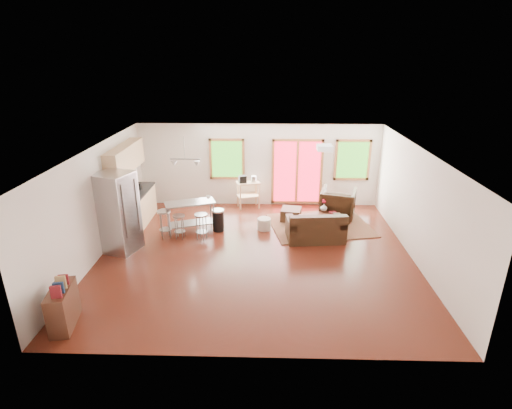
{
  "coord_description": "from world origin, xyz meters",
  "views": [
    {
      "loc": [
        0.26,
        -8.64,
        4.62
      ],
      "look_at": [
        0.0,
        0.3,
        1.2
      ],
      "focal_mm": 28.0,
      "sensor_mm": 36.0,
      "label": 1
    }
  ],
  "objects_px": {
    "ottoman": "(291,215)",
    "coffee_table": "(317,217)",
    "rug": "(320,225)",
    "armchair": "(338,202)",
    "refrigerator": "(118,213)",
    "loveseat": "(316,229)",
    "island": "(190,211)",
    "kitchen_cart": "(248,186)"
  },
  "relations": [
    {
      "from": "ottoman",
      "to": "kitchen_cart",
      "type": "bearing_deg",
      "value": 142.39
    },
    {
      "from": "loveseat",
      "to": "island",
      "type": "height_order",
      "value": "island"
    },
    {
      "from": "armchair",
      "to": "island",
      "type": "relative_size",
      "value": 0.7
    },
    {
      "from": "rug",
      "to": "coffee_table",
      "type": "bearing_deg",
      "value": -127.8
    },
    {
      "from": "rug",
      "to": "refrigerator",
      "type": "relative_size",
      "value": 1.37
    },
    {
      "from": "loveseat",
      "to": "ottoman",
      "type": "distance_m",
      "value": 1.4
    },
    {
      "from": "ottoman",
      "to": "kitchen_cart",
      "type": "height_order",
      "value": "kitchen_cart"
    },
    {
      "from": "coffee_table",
      "to": "loveseat",
      "type": "bearing_deg",
      "value": -99.39
    },
    {
      "from": "armchair",
      "to": "kitchen_cart",
      "type": "relative_size",
      "value": 0.93
    },
    {
      "from": "island",
      "to": "kitchen_cart",
      "type": "xyz_separation_m",
      "value": [
        1.47,
        1.8,
        0.15
      ]
    },
    {
      "from": "rug",
      "to": "refrigerator",
      "type": "distance_m",
      "value": 5.46
    },
    {
      "from": "rug",
      "to": "coffee_table",
      "type": "distance_m",
      "value": 0.35
    },
    {
      "from": "rug",
      "to": "ottoman",
      "type": "distance_m",
      "value": 0.9
    },
    {
      "from": "ottoman",
      "to": "refrigerator",
      "type": "bearing_deg",
      "value": -155.41
    },
    {
      "from": "loveseat",
      "to": "coffee_table",
      "type": "distance_m",
      "value": 0.8
    },
    {
      "from": "loveseat",
      "to": "island",
      "type": "relative_size",
      "value": 1.08
    },
    {
      "from": "island",
      "to": "kitchen_cart",
      "type": "bearing_deg",
      "value": 50.63
    },
    {
      "from": "coffee_table",
      "to": "ottoman",
      "type": "xyz_separation_m",
      "value": [
        -0.7,
        0.49,
        -0.13
      ]
    },
    {
      "from": "armchair",
      "to": "island",
      "type": "height_order",
      "value": "armchair"
    },
    {
      "from": "armchair",
      "to": "loveseat",
      "type": "bearing_deg",
      "value": 77.62
    },
    {
      "from": "ottoman",
      "to": "refrigerator",
      "type": "relative_size",
      "value": 0.28
    },
    {
      "from": "refrigerator",
      "to": "coffee_table",
      "type": "bearing_deg",
      "value": 35.4
    },
    {
      "from": "refrigerator",
      "to": "kitchen_cart",
      "type": "xyz_separation_m",
      "value": [
        2.99,
        2.99,
        -0.27
      ]
    },
    {
      "from": "rug",
      "to": "island",
      "type": "relative_size",
      "value": 1.91
    },
    {
      "from": "coffee_table",
      "to": "ottoman",
      "type": "bearing_deg",
      "value": 145.2
    },
    {
      "from": "loveseat",
      "to": "kitchen_cart",
      "type": "distance_m",
      "value": 2.99
    },
    {
      "from": "rug",
      "to": "loveseat",
      "type": "height_order",
      "value": "loveseat"
    },
    {
      "from": "armchair",
      "to": "kitchen_cart",
      "type": "height_order",
      "value": "kitchen_cart"
    },
    {
      "from": "loveseat",
      "to": "armchair",
      "type": "bearing_deg",
      "value": 56.81
    },
    {
      "from": "coffee_table",
      "to": "refrigerator",
      "type": "xyz_separation_m",
      "value": [
        -5.01,
        -1.48,
        0.68
      ]
    },
    {
      "from": "rug",
      "to": "coffee_table",
      "type": "xyz_separation_m",
      "value": [
        -0.11,
        -0.14,
        0.3
      ]
    },
    {
      "from": "kitchen_cart",
      "to": "ottoman",
      "type": "bearing_deg",
      "value": -37.61
    },
    {
      "from": "rug",
      "to": "armchair",
      "type": "distance_m",
      "value": 0.95
    },
    {
      "from": "armchair",
      "to": "ottoman",
      "type": "xyz_separation_m",
      "value": [
        -1.38,
        -0.24,
        -0.31
      ]
    },
    {
      "from": "ottoman",
      "to": "coffee_table",
      "type": "bearing_deg",
      "value": -34.8
    },
    {
      "from": "kitchen_cart",
      "to": "armchair",
      "type": "bearing_deg",
      "value": -16.0
    },
    {
      "from": "loveseat",
      "to": "refrigerator",
      "type": "bearing_deg",
      "value": -176.82
    },
    {
      "from": "loveseat",
      "to": "rug",
      "type": "bearing_deg",
      "value": 70.61
    },
    {
      "from": "rug",
      "to": "kitchen_cart",
      "type": "bearing_deg",
      "value": 147.35
    },
    {
      "from": "coffee_table",
      "to": "kitchen_cart",
      "type": "height_order",
      "value": "kitchen_cart"
    },
    {
      "from": "rug",
      "to": "refrigerator",
      "type": "bearing_deg",
      "value": -162.4
    },
    {
      "from": "coffee_table",
      "to": "refrigerator",
      "type": "bearing_deg",
      "value": -163.5
    }
  ]
}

